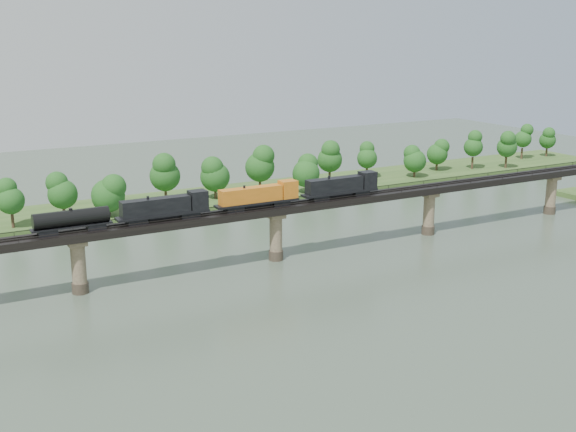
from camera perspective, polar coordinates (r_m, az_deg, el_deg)
ground at (r=125.15m, az=5.54°, el=-7.18°), size 400.00×400.00×0.00m
far_bank at (r=197.64m, az=-8.45°, el=1.10°), size 300.00×24.00×1.60m
bridge at (r=147.72m, az=-0.97°, el=-1.46°), size 236.00×30.00×11.50m
bridge_superstructure at (r=146.10m, az=-0.98°, el=0.93°), size 220.00×4.90×0.75m
far_treeline at (r=189.15m, az=-10.38°, el=2.91°), size 289.06×17.54×13.60m
freight_train at (r=141.13m, az=-4.77°, el=1.25°), size 71.99×2.80×4.95m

